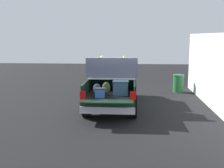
% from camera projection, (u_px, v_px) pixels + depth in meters
% --- Properties ---
extents(ground_plane, '(40.00, 40.00, 0.00)m').
position_uv_depth(ground_plane, '(113.00, 106.00, 12.82)').
color(ground_plane, black).
extents(pickup_truck, '(6.05, 2.10, 2.23)m').
position_uv_depth(pickup_truck, '(114.00, 83.00, 13.02)').
color(pickup_truck, black).
rests_on(pickup_truck, ground_plane).
extents(building_facade, '(11.65, 0.36, 3.19)m').
position_uv_depth(building_facade, '(221.00, 73.00, 11.57)').
color(building_facade, white).
rests_on(building_facade, ground_plane).
extents(trash_can, '(0.60, 0.60, 0.98)m').
position_uv_depth(trash_can, '(178.00, 83.00, 16.00)').
color(trash_can, '#1E592D').
rests_on(trash_can, ground_plane).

